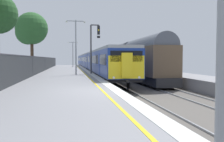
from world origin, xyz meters
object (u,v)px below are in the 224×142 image
freight_train_adjacent_track (121,59)px  background_tree_centre (30,30)px  signal_gantry (93,43)px  platform_lamp_mid (76,43)px  platform_lamp_far (73,52)px  commuter_train_at_platform (91,61)px

freight_train_adjacent_track → background_tree_centre: bearing=-160.1°
signal_gantry → platform_lamp_mid: size_ratio=0.97×
freight_train_adjacent_track → platform_lamp_far: platform_lamp_far is taller
signal_gantry → freight_train_adjacent_track: bearing=63.6°
freight_train_adjacent_track → platform_lamp_mid: bearing=-120.5°
signal_gantry → platform_lamp_mid: bearing=-141.0°
commuter_train_at_platform → freight_train_adjacent_track: 10.82m
commuter_train_at_platform → signal_gantry: 21.25m
freight_train_adjacent_track → background_tree_centre: background_tree_centre is taller
commuter_train_at_platform → background_tree_centre: 17.83m
freight_train_adjacent_track → commuter_train_at_platform: bearing=111.7°
signal_gantry → platform_lamp_mid: platform_lamp_mid is taller
signal_gantry → background_tree_centre: 10.09m
freight_train_adjacent_track → signal_gantry: signal_gantry is taller
background_tree_centre → freight_train_adjacent_track: bearing=19.9°
platform_lamp_far → background_tree_centre: 17.67m
freight_train_adjacent_track → platform_lamp_far: (-7.44, 11.83, 1.36)m
signal_gantry → background_tree_centre: (-7.59, 6.32, 2.06)m
signal_gantry → background_tree_centre: size_ratio=0.71×
background_tree_centre → platform_lamp_mid: bearing=-54.5°
commuter_train_at_platform → platform_lamp_far: size_ratio=12.19×
commuter_train_at_platform → freight_train_adjacent_track: (4.00, -10.04, 0.42)m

